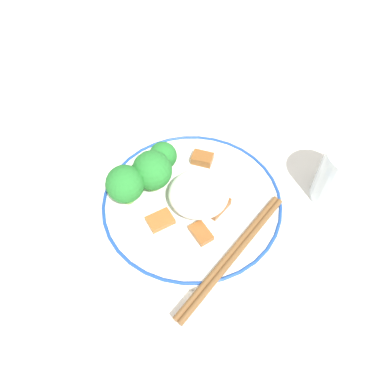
{
  "coord_description": "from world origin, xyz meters",
  "views": [
    {
      "loc": [
        -0.24,
        0.2,
        0.45
      ],
      "look_at": [
        0.0,
        0.0,
        0.03
      ],
      "focal_mm": 35.0,
      "sensor_mm": 36.0,
      "label": 1
    }
  ],
  "objects_px": {
    "broccoli_back_left": "(163,156)",
    "chopsticks": "(233,254)",
    "plate": "(192,202)",
    "broccoli_back_right": "(125,184)",
    "drinking_glass": "(345,177)",
    "broccoli_back_center": "(152,171)"
  },
  "relations": [
    {
      "from": "broccoli_back_right",
      "to": "drinking_glass",
      "type": "height_order",
      "value": "drinking_glass"
    },
    {
      "from": "drinking_glass",
      "to": "broccoli_back_right",
      "type": "bearing_deg",
      "value": 53.05
    },
    {
      "from": "chopsticks",
      "to": "broccoli_back_right",
      "type": "bearing_deg",
      "value": 18.37
    },
    {
      "from": "plate",
      "to": "broccoli_back_right",
      "type": "bearing_deg",
      "value": 49.59
    },
    {
      "from": "chopsticks",
      "to": "plate",
      "type": "bearing_deg",
      "value": -9.03
    },
    {
      "from": "broccoli_back_left",
      "to": "broccoli_back_center",
      "type": "bearing_deg",
      "value": 119.71
    },
    {
      "from": "broccoli_back_right",
      "to": "broccoli_back_left",
      "type": "bearing_deg",
      "value": -78.33
    },
    {
      "from": "broccoli_back_left",
      "to": "chopsticks",
      "type": "height_order",
      "value": "broccoli_back_left"
    },
    {
      "from": "broccoli_back_left",
      "to": "chopsticks",
      "type": "relative_size",
      "value": 0.22
    },
    {
      "from": "plate",
      "to": "broccoli_back_right",
      "type": "xyz_separation_m",
      "value": [
        0.06,
        0.07,
        0.04
      ]
    },
    {
      "from": "broccoli_back_center",
      "to": "chopsticks",
      "type": "xyz_separation_m",
      "value": [
        -0.16,
        -0.01,
        -0.03
      ]
    },
    {
      "from": "plate",
      "to": "chopsticks",
      "type": "bearing_deg",
      "value": 170.97
    },
    {
      "from": "broccoli_back_left",
      "to": "broccoli_back_center",
      "type": "distance_m",
      "value": 0.04
    },
    {
      "from": "plate",
      "to": "broccoli_back_center",
      "type": "relative_size",
      "value": 4.06
    },
    {
      "from": "plate",
      "to": "broccoli_back_center",
      "type": "height_order",
      "value": "broccoli_back_center"
    },
    {
      "from": "plate",
      "to": "chopsticks",
      "type": "distance_m",
      "value": 0.1
    },
    {
      "from": "broccoli_back_center",
      "to": "chopsticks",
      "type": "relative_size",
      "value": 0.29
    },
    {
      "from": "plate",
      "to": "broccoli_back_left",
      "type": "xyz_separation_m",
      "value": [
        0.07,
        -0.01,
        0.03
      ]
    },
    {
      "from": "plate",
      "to": "drinking_glass",
      "type": "xyz_separation_m",
      "value": [
        -0.12,
        -0.17,
        0.04
      ]
    },
    {
      "from": "broccoli_back_right",
      "to": "drinking_glass",
      "type": "relative_size",
      "value": 0.7
    },
    {
      "from": "broccoli_back_left",
      "to": "broccoli_back_right",
      "type": "distance_m",
      "value": 0.08
    },
    {
      "from": "broccoli_back_left",
      "to": "broccoli_back_right",
      "type": "relative_size",
      "value": 0.75
    }
  ]
}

